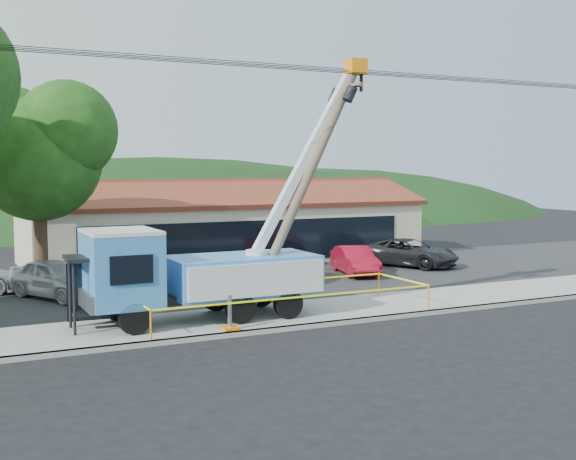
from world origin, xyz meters
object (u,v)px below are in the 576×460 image
(bus_shelter, at_px, (104,274))
(car_dark, at_px, (409,268))
(car_silver, at_px, (58,300))
(leaning_pole, at_px, (308,175))
(utility_truck, at_px, (196,271))
(car_red, at_px, (355,276))

(bus_shelter, distance_m, car_dark, 19.43)
(car_silver, bearing_deg, leaning_pole, -69.33)
(utility_truck, distance_m, bus_shelter, 3.04)
(utility_truck, distance_m, car_dark, 16.84)
(bus_shelter, distance_m, car_silver, 6.77)
(leaning_pole, relative_size, car_red, 2.16)
(utility_truck, xyz_separation_m, car_red, (10.55, 6.89, -1.85))
(car_dark, bearing_deg, car_red, 170.00)
(utility_truck, xyz_separation_m, bus_shelter, (-3.03, 0.25, 0.04))
(utility_truck, xyz_separation_m, leaning_pole, (4.16, -0.24, 3.19))
(car_silver, xyz_separation_m, car_dark, (18.20, 1.34, 0.00))
(utility_truck, relative_size, car_dark, 1.97)
(leaning_pole, xyz_separation_m, car_red, (6.39, 7.12, -5.04))
(car_silver, xyz_separation_m, car_red, (14.10, 0.16, 0.00))
(utility_truck, relative_size, leaning_pole, 1.14)
(utility_truck, relative_size, car_red, 2.46)
(leaning_pole, height_order, car_silver, leaning_pole)
(bus_shelter, relative_size, car_silver, 0.55)
(car_dark, bearing_deg, bus_shelter, 177.74)
(bus_shelter, relative_size, car_red, 0.61)
(utility_truck, xyz_separation_m, car_silver, (-3.55, 6.73, -1.85))
(utility_truck, distance_m, car_red, 12.73)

